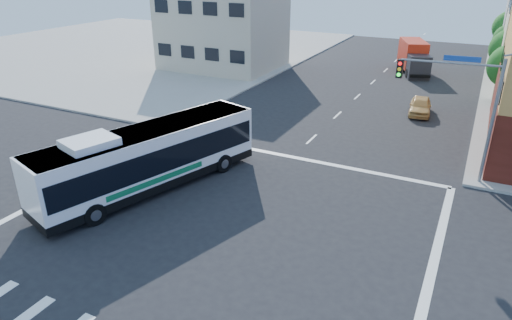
% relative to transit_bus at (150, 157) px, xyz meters
% --- Properties ---
extents(ground, '(120.00, 120.00, 0.00)m').
position_rel_transit_bus_xyz_m(ground, '(5.27, -2.11, -1.85)').
color(ground, black).
rests_on(ground, ground).
extents(sidewalk_nw, '(50.00, 50.00, 0.15)m').
position_rel_transit_bus_xyz_m(sidewalk_nw, '(-29.73, 32.89, -1.78)').
color(sidewalk_nw, gray).
rests_on(sidewalk_nw, ground).
extents(building_west, '(12.06, 10.06, 8.00)m').
position_rel_transit_bus_xyz_m(building_west, '(-11.75, 27.87, 2.15)').
color(building_west, '#BCB19C').
rests_on(building_west, ground).
extents(signal_mast_ne, '(7.91, 1.13, 8.07)m').
position_rel_transit_bus_xyz_m(signal_mast_ne, '(14.35, 8.51, 3.13)').
color(signal_mast_ne, gray).
rests_on(signal_mast_ne, ground).
extents(street_tree_a, '(3.60, 3.60, 5.53)m').
position_rel_transit_bus_xyz_m(street_tree_a, '(17.17, 25.81, 1.74)').
color(street_tree_a, '#3C2415').
rests_on(street_tree_a, ground).
extents(street_tree_b, '(3.80, 3.80, 5.79)m').
position_rel_transit_bus_xyz_m(street_tree_b, '(17.17, 33.81, 1.90)').
color(street_tree_b, '#3C2415').
rests_on(street_tree_b, ground).
extents(street_tree_c, '(3.40, 3.40, 5.29)m').
position_rel_transit_bus_xyz_m(street_tree_c, '(17.17, 41.81, 1.61)').
color(street_tree_c, '#3C2415').
rests_on(street_tree_c, ground).
extents(street_tree_d, '(4.00, 4.00, 6.03)m').
position_rel_transit_bus_xyz_m(street_tree_d, '(17.17, 49.81, 2.03)').
color(street_tree_d, '#3C2415').
rests_on(street_tree_d, ground).
extents(transit_bus, '(6.44, 13.01, 3.78)m').
position_rel_transit_bus_xyz_m(transit_bus, '(0.00, 0.00, 0.00)').
color(transit_bus, black).
rests_on(transit_bus, ground).
extents(box_truck, '(4.60, 7.75, 3.36)m').
position_rel_transit_bus_xyz_m(box_truck, '(8.12, 34.92, -0.22)').
color(box_truck, '#26252A').
rests_on(box_truck, ground).
extents(parked_car, '(2.03, 4.18, 1.38)m').
position_rel_transit_bus_xyz_m(parked_car, '(11.12, 20.17, -1.16)').
color(parked_car, '#DDA958').
rests_on(parked_car, ground).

